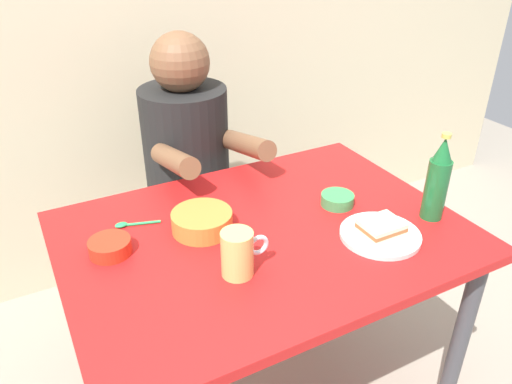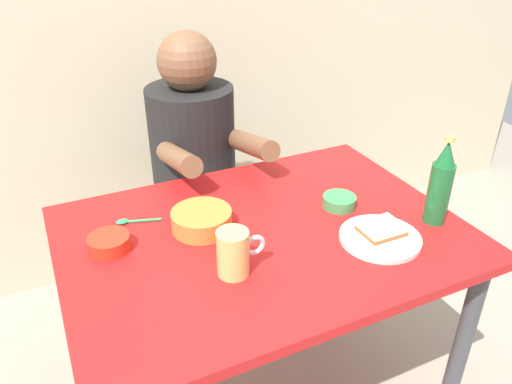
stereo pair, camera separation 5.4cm
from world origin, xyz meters
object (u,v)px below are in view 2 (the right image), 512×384
Objects in this scene: dining_table at (263,258)px; beer_bottle at (440,185)px; stool at (199,232)px; plate_orange at (380,238)px; person_seated at (193,142)px; beer_mug at (234,253)px; sauce_bowl_chili at (109,242)px; sandwich at (381,230)px.

dining_table is 4.20× the size of beer_bottle.
stool is 2.05× the size of plate_orange.
person_seated is (0.00, -0.01, 0.42)m from stool.
beer_mug is (-0.15, -0.76, 0.45)m from stool.
beer_mug is at bearing -41.65° from sauce_bowl_chili.
person_seated is 5.71× the size of beer_mug.
dining_table is 5.00× the size of plate_orange.
sandwich is (0.26, -0.79, 0.01)m from person_seated.
dining_table is at bearing -90.77° from person_seated.
plate_orange is at bearing -22.03° from sauce_bowl_chili.
plate_orange is 2.00× the size of sauce_bowl_chili.
stool is at bearing 89.24° from dining_table.
person_seated is 0.77m from beer_mug.
sauce_bowl_chili is at bearing 157.97° from sandwich.
plate_orange is 0.02m from sandwich.
sandwich is (0.00, 0.00, 0.02)m from plate_orange.
plate_orange is (0.26, -0.80, 0.40)m from stool.
sauce_bowl_chili is (-0.40, 0.10, 0.12)m from dining_table.
beer_mug reaches higher than sauce_bowl_chili.
plate_orange is at bearing -72.03° from person_seated.
stool is 4.09× the size of sauce_bowl_chili.
beer_mug is 0.35m from sauce_bowl_chili.
beer_bottle is at bearing -16.48° from sauce_bowl_chili.
person_seated reaches higher than beer_bottle.
beer_bottle reaches higher than plate_orange.
beer_bottle is at bearing 3.90° from sandwich.
beer_bottle reaches higher than sauce_bowl_chili.
beer_bottle is 0.91m from sauce_bowl_chili.
plate_orange is at bearing -176.10° from beer_bottle.
beer_bottle is at bearing -59.94° from stool.
dining_table is at bearing -90.76° from stool.
person_seated reaches higher than sandwich.
person_seated is at bearing 78.44° from beer_mug.
beer_bottle is at bearing -2.56° from beer_mug.
beer_mug reaches higher than dining_table.
sandwich is at bearing -72.27° from stool.
plate_orange is 1.75× the size of beer_mug.
dining_table is at bearing 42.53° from beer_mug.
beer_bottle reaches higher than stool.
plate_orange is 0.23m from beer_bottle.
dining_table is at bearing 146.69° from plate_orange.
stool is 4.09× the size of sandwich.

